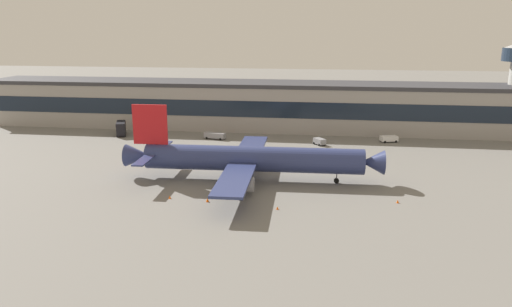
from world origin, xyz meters
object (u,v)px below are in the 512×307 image
(traffic_cone_2, at_px, (398,201))
(catering_truck, at_px, (121,128))
(traffic_cone_1, at_px, (207,200))
(belt_loader, at_px, (215,135))
(pushback_tractor, at_px, (389,138))
(traffic_cone_0, at_px, (170,197))
(airliner, at_px, (249,159))
(traffic_cone_3, at_px, (277,208))
(baggage_tug, at_px, (320,141))

(traffic_cone_2, bearing_deg, catering_truck, 146.86)
(traffic_cone_1, bearing_deg, traffic_cone_2, 7.20)
(belt_loader, bearing_deg, pushback_tractor, 4.04)
(traffic_cone_0, relative_size, traffic_cone_2, 1.01)
(airliner, bearing_deg, traffic_cone_0, -134.14)
(pushback_tractor, relative_size, traffic_cone_1, 7.24)
(traffic_cone_0, distance_m, traffic_cone_1, 7.69)
(catering_truck, relative_size, traffic_cone_1, 10.37)
(traffic_cone_0, distance_m, traffic_cone_3, 21.40)
(traffic_cone_3, bearing_deg, baggage_tug, 82.67)
(pushback_tractor, relative_size, traffic_cone_0, 8.42)
(airliner, bearing_deg, traffic_cone_3, -64.76)
(belt_loader, distance_m, traffic_cone_3, 60.20)
(airliner, height_order, traffic_cone_0, airliner)
(belt_loader, relative_size, catering_truck, 0.87)
(baggage_tug, bearing_deg, belt_loader, 174.26)
(catering_truck, height_order, traffic_cone_3, catering_truck)
(baggage_tug, distance_m, traffic_cone_3, 52.46)
(traffic_cone_0, xyz_separation_m, traffic_cone_3, (21.21, -2.81, -0.03))
(pushback_tractor, relative_size, traffic_cone_3, 9.45)
(airliner, relative_size, belt_loader, 8.37)
(catering_truck, xyz_separation_m, traffic_cone_2, (76.12, -49.69, -1.98))
(belt_loader, distance_m, catering_truck, 29.87)
(traffic_cone_3, bearing_deg, belt_loader, 113.68)
(belt_loader, relative_size, baggage_tug, 1.64)
(pushback_tractor, height_order, traffic_cone_2, pushback_tractor)
(pushback_tractor, xyz_separation_m, traffic_cone_2, (-4.46, -52.13, -0.73))
(airliner, distance_m, catering_truck, 60.93)
(airliner, xyz_separation_m, traffic_cone_3, (7.83, -16.60, -4.53))
(pushback_tractor, bearing_deg, traffic_cone_2, -94.89)
(baggage_tug, bearing_deg, traffic_cone_3, -97.33)
(airliner, height_order, catering_truck, airliner)
(pushback_tractor, bearing_deg, baggage_tug, -161.43)
(traffic_cone_3, bearing_deg, catering_truck, 133.81)
(baggage_tug, bearing_deg, traffic_cone_0, -119.55)
(baggage_tug, bearing_deg, airliner, -112.28)
(traffic_cone_0, distance_m, traffic_cone_2, 43.50)
(belt_loader, distance_m, traffic_cone_1, 54.11)
(traffic_cone_3, bearing_deg, traffic_cone_2, 16.58)
(belt_loader, xyz_separation_m, traffic_cone_2, (46.30, -48.54, -0.84))
(airliner, relative_size, traffic_cone_1, 75.75)
(traffic_cone_3, bearing_deg, pushback_tractor, 65.64)
(airliner, xyz_separation_m, traffic_cone_1, (-5.73, -14.52, -4.44))
(catering_truck, height_order, traffic_cone_2, catering_truck)
(belt_loader, xyz_separation_m, baggage_tug, (30.86, -3.10, -0.07))
(baggage_tug, xyz_separation_m, pushback_tractor, (19.89, 6.68, -0.04))
(belt_loader, xyz_separation_m, pushback_tractor, (50.76, 3.59, -0.10))
(catering_truck, bearing_deg, belt_loader, -2.21)
(traffic_cone_2, bearing_deg, traffic_cone_1, -172.80)
(belt_loader, height_order, catering_truck, catering_truck)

